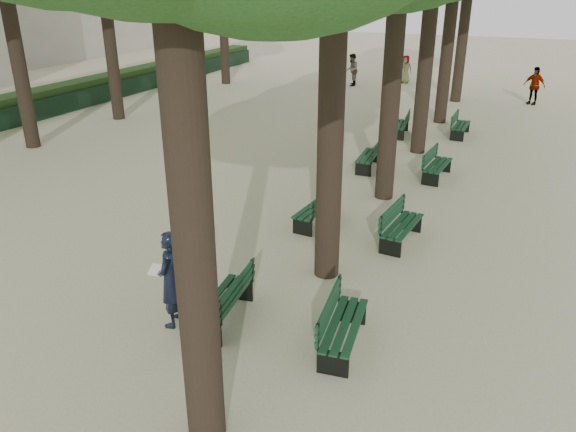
% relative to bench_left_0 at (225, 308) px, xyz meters
% --- Properties ---
extents(ground, '(120.00, 120.00, 0.00)m').
position_rel_bench_left_0_xyz_m(ground, '(-0.37, -0.56, -0.27)').
color(ground, '#C1BA92').
rests_on(ground, ground).
extents(bench_left_0, '(0.77, 1.85, 0.92)m').
position_rel_bench_left_0_xyz_m(bench_left_0, '(0.00, 0.00, 0.00)').
color(bench_left_0, black).
rests_on(bench_left_0, ground).
extents(bench_left_1, '(0.74, 1.85, 0.92)m').
position_rel_bench_left_0_xyz_m(bench_left_1, '(0.00, 4.86, 0.00)').
color(bench_left_1, black).
rests_on(bench_left_1, ground).
extents(bench_left_2, '(0.68, 1.83, 0.92)m').
position_rel_bench_left_0_xyz_m(bench_left_2, '(0.00, 9.82, 0.00)').
color(bench_left_2, black).
rests_on(bench_left_2, ground).
extents(bench_left_3, '(0.76, 1.85, 0.92)m').
position_rel_bench_left_0_xyz_m(bench_left_3, '(0.00, 14.52, 0.00)').
color(bench_left_3, black).
rests_on(bench_left_3, ground).
extents(bench_right_0, '(0.75, 1.85, 0.92)m').
position_rel_bench_left_0_xyz_m(bench_right_0, '(2.27, 0.09, 0.00)').
color(bench_right_0, black).
rests_on(bench_right_0, ground).
extents(bench_right_1, '(0.75, 1.85, 0.92)m').
position_rel_bench_left_0_xyz_m(bench_right_1, '(2.27, 4.60, 0.00)').
color(bench_right_1, black).
rests_on(bench_right_1, ground).
extents(bench_right_2, '(0.73, 1.84, 0.92)m').
position_rel_bench_left_0_xyz_m(bench_right_2, '(2.27, 9.71, 0.00)').
color(bench_right_2, black).
rests_on(bench_right_2, ground).
extents(bench_right_3, '(0.61, 1.81, 0.92)m').
position_rel_bench_left_0_xyz_m(bench_right_3, '(2.27, 15.31, 0.00)').
color(bench_right_3, black).
rests_on(bench_right_3, ground).
extents(man_with_map, '(0.69, 0.80, 1.85)m').
position_rel_bench_left_0_xyz_m(man_with_map, '(-0.82, -0.43, 0.65)').
color(man_with_map, black).
rests_on(man_with_map, ground).
extents(pedestrian_a, '(0.53, 0.95, 1.85)m').
position_rel_bench_left_0_xyz_m(pedestrian_a, '(-5.17, 24.65, 0.65)').
color(pedestrian_a, '#262628').
rests_on(pedestrian_a, ground).
extents(pedestrian_c, '(1.14, 0.79, 1.86)m').
position_rel_bench_left_0_xyz_m(pedestrian_c, '(4.77, 23.14, 0.66)').
color(pedestrian_c, '#262628').
rests_on(pedestrian_c, ground).
extents(pedestrian_e, '(0.64, 1.63, 1.72)m').
position_rel_bench_left_0_xyz_m(pedestrian_e, '(-6.62, 24.36, 0.59)').
color(pedestrian_e, '#262628').
rests_on(pedestrian_e, ground).
extents(pedestrian_d, '(0.82, 0.38, 1.64)m').
position_rel_bench_left_0_xyz_m(pedestrian_d, '(-2.47, 26.84, 0.55)').
color(pedestrian_d, '#262628').
rests_on(pedestrian_d, ground).
extents(fence, '(0.08, 42.00, 0.90)m').
position_rel_bench_left_0_xyz_m(fence, '(-15.37, 10.44, 0.18)').
color(fence, black).
rests_on(fence, ground).
extents(hedge, '(1.20, 42.00, 1.20)m').
position_rel_bench_left_0_xyz_m(hedge, '(-16.07, 10.44, 0.33)').
color(hedge, '#1E3C14').
rests_on(hedge, ground).
extents(building_far, '(12.00, 16.00, 7.00)m').
position_rel_bench_left_0_xyz_m(building_far, '(-33.37, 29.44, 3.23)').
color(building_far, '#B7B2A3').
rests_on(building_far, ground).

